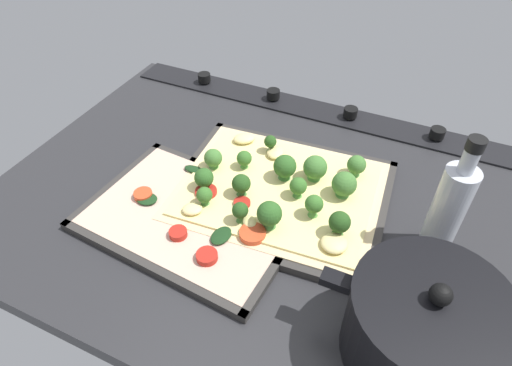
{
  "coord_description": "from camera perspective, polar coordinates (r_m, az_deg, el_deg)",
  "views": [
    {
      "loc": [
        -21.8,
        46.57,
        50.35
      ],
      "look_at": [
        -1.04,
        1.16,
        4.28
      ],
      "focal_mm": 30.41,
      "sensor_mm": 36.0,
      "label": 1
    }
  ],
  "objects": [
    {
      "name": "ground_plane",
      "position": [
        0.73,
        -0.36,
        -2.55
      ],
      "size": [
        84.48,
        63.89,
        3.0
      ],
      "primitive_type": "cube",
      "color": "#28282B"
    },
    {
      "name": "baking_tray_back",
      "position": [
        0.69,
        -8.35,
        -4.54
      ],
      "size": [
        34.37,
        25.59,
        1.3
      ],
      "color": "#33302D",
      "rests_on": "ground_plane"
    },
    {
      "name": "oil_bottle",
      "position": [
        0.64,
        23.97,
        -3.08
      ],
      "size": [
        4.54,
        4.54,
        19.78
      ],
      "color": "#B7BCC6",
      "rests_on": "ground_plane"
    },
    {
      "name": "broccoli_pizza",
      "position": [
        0.7,
        3.28,
        -0.69
      ],
      "size": [
        34.02,
        28.08,
        5.96
      ],
      "color": "beige",
      "rests_on": "baking_tray_front"
    },
    {
      "name": "cooking_pot",
      "position": [
        0.55,
        21.19,
        -17.32
      ],
      "size": [
        24.61,
        17.76,
        13.33
      ],
      "color": "black",
      "rests_on": "ground_plane"
    },
    {
      "name": "stove_control_panel",
      "position": [
        0.93,
        7.15,
        9.82
      ],
      "size": [
        81.1,
        7.0,
        2.6
      ],
      "color": "black",
      "rests_on": "ground_plane"
    },
    {
      "name": "baking_tray_front",
      "position": [
        0.72,
        3.01,
        -1.54
      ],
      "size": [
        36.58,
        30.64,
        1.3
      ],
      "color": "#33302D",
      "rests_on": "ground_plane"
    },
    {
      "name": "veggie_pizza_back",
      "position": [
        0.68,
        -8.21,
        -4.22
      ],
      "size": [
        31.78,
        23.0,
        1.9
      ],
      "color": "#CEAB94",
      "rests_on": "baking_tray_back"
    }
  ]
}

